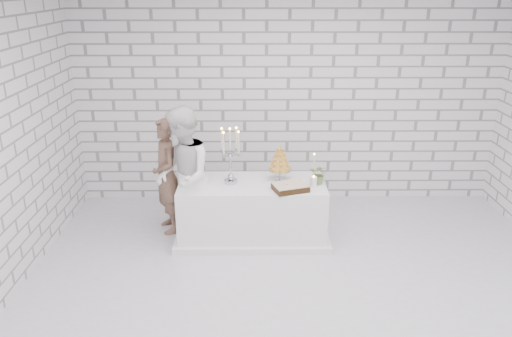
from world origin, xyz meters
name	(u,v)px	position (x,y,z in m)	size (l,w,h in m)	color
ground	(301,292)	(0.00, 0.00, 0.00)	(6.00, 5.00, 0.01)	silver
wall_back	(288,100)	(0.00, 2.50, 1.50)	(6.00, 0.01, 3.00)	white
wall_front	(357,326)	(0.00, -2.50, 1.50)	(6.00, 0.01, 3.00)	white
cake_table	(252,210)	(-0.51, 1.21, 0.38)	(1.80, 0.80, 0.75)	white
groom	(167,176)	(-1.60, 1.45, 0.76)	(0.55, 0.36, 1.51)	brown
bride	(183,177)	(-1.35, 1.14, 0.86)	(0.83, 0.65, 1.72)	white
candelabra	(230,156)	(-0.77, 1.21, 1.10)	(0.29, 0.29, 0.71)	#A9AAB4
croquembouche	(280,163)	(-0.17, 1.31, 0.98)	(0.29, 0.29, 0.45)	olive
chocolate_cake	(290,187)	(-0.06, 0.97, 0.79)	(0.39, 0.28, 0.08)	black
pillar_candle	(314,182)	(0.23, 1.10, 0.81)	(0.08, 0.08, 0.12)	white
extra_taper	(314,167)	(0.26, 1.34, 0.91)	(0.06, 0.06, 0.32)	beige
flowers	(319,174)	(0.31, 1.19, 0.87)	(0.22, 0.19, 0.25)	#536E3D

